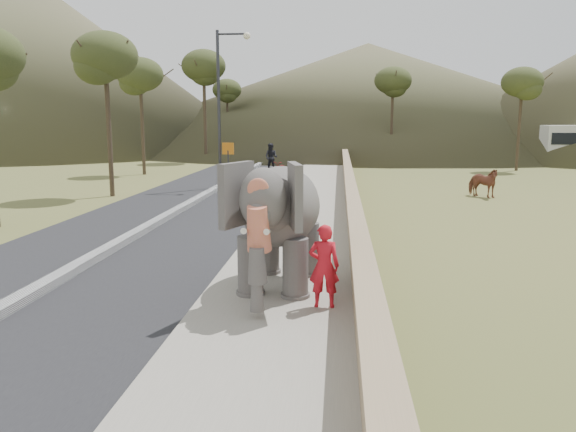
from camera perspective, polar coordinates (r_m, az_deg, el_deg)
The scene contains 13 objects.
ground at distance 12.27m, azimuth -0.63°, elevation -7.25°, with size 160.00×160.00×0.00m, color olive.
road at distance 22.82m, azimuth -10.63°, elevation 0.62°, with size 7.00×120.00×0.03m, color black.
median at distance 22.80m, azimuth -10.64°, elevation 0.86°, with size 0.35×120.00×0.22m, color black.
walkway at distance 21.98m, azimuth 2.01°, elevation 0.60°, with size 3.00×120.00×0.15m, color #9E9687.
parapet at distance 21.88m, azimuth 6.34°, elevation 1.76°, with size 0.30×120.00×1.10m, color tan.
lamppost at distance 29.49m, azimuth -6.47°, elevation 12.25°, with size 1.76×0.36×8.00m.
signboard at distance 29.19m, azimuth -6.10°, elevation 5.94°, with size 0.60×0.08×2.40m.
cow at distance 27.61m, azimuth 19.14°, elevation 3.23°, with size 0.74×1.62×1.37m, color brown.
hill_left at distance 77.68m, azimuth -26.00°, elevation 14.35°, with size 60.00×60.00×22.00m, color brown.
hill_far at distance 81.82m, azimuth 8.04°, elevation 12.13°, with size 80.00×80.00×14.00m, color brown.
elephant_and_man at distance 11.68m, azimuth -0.68°, elevation -0.78°, with size 2.30×3.78×2.63m.
motorcyclist at distance 36.42m, azimuth -1.30°, elevation 5.49°, with size 1.65×1.75×2.05m.
trees at distance 41.89m, azimuth 5.76°, elevation 10.23°, with size 48.25×43.97×9.49m.
Camera 1 is at (1.19, -11.66, 3.61)m, focal length 35.00 mm.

